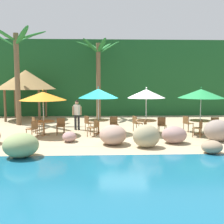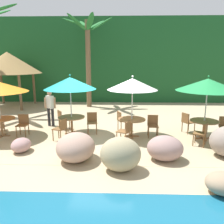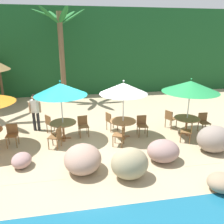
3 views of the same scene
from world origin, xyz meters
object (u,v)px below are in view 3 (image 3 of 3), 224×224
object	(u,v)px
chair_green_inland	(170,118)
umbrella_green	(191,86)
chair_white_inland	(110,120)
waiter_in_white	(35,110)
dining_table_green	(187,121)
chair_white_seaward	(142,124)
chair_teal_seaward	(83,124)
palm_tree_second	(61,41)
chair_teal_inland	(50,123)
chair_white_left	(121,134)
chair_orange_seaward	(12,133)
chair_teal_left	(57,136)
chair_green_left	(188,130)
dining_table_teal	(63,125)
chair_green_seaward	(203,121)
umbrella_white	(124,88)
umbrella_teal	(60,89)
dining_table_white	(123,123)

from	to	relation	value
chair_green_inland	umbrella_green	bearing A→B (deg)	-58.30
chair_white_inland	waiter_in_white	distance (m)	3.41
dining_table_green	chair_green_inland	bearing A→B (deg)	121.70
chair_white_seaward	chair_white_inland	size ratio (longest dim) A/B	1.00
chair_teal_seaward	dining_table_green	bearing A→B (deg)	-7.94
chair_white_seaward	palm_tree_second	xyz separation A→B (m)	(-3.38, 6.07, 3.33)
chair_white_seaward	umbrella_green	xyz separation A→B (m)	(1.96, -0.22, 1.62)
chair_teal_inland	chair_white_inland	world-z (taller)	same
chair_white_left	palm_tree_second	size ratio (longest dim) A/B	0.15
chair_white_left	chair_orange_seaward	bearing A→B (deg)	169.12
chair_teal_seaward	chair_teal_left	size ratio (longest dim) A/B	1.00
chair_green_left	palm_tree_second	distance (m)	9.29
dining_table_green	palm_tree_second	size ratio (longest dim) A/B	0.19
chair_green_inland	chair_teal_left	bearing A→B (deg)	-167.60
dining_table_teal	chair_green_seaward	size ratio (longest dim) A/B	1.26
umbrella_white	chair_green_seaward	xyz separation A→B (m)	(3.67, -0.10, -1.62)
chair_teal_inland	chair_green_seaward	distance (m)	6.79
chair_teal_inland	chair_white_seaward	world-z (taller)	same
chair_teal_seaward	chair_white_seaward	xyz separation A→B (m)	(2.51, -0.41, 0.00)
umbrella_teal	chair_teal_seaward	size ratio (longest dim) A/B	2.86
chair_teal_seaward	palm_tree_second	size ratio (longest dim) A/B	0.15
chair_green_inland	chair_teal_seaward	bearing A→B (deg)	-178.53
chair_green_inland	chair_white_left	bearing A→B (deg)	-152.65
chair_white_left	chair_green_seaward	bearing A→B (deg)	10.26
umbrella_white	dining_table_green	xyz separation A→B (m)	(2.82, -0.17, -1.51)
umbrella_teal	dining_table_green	size ratio (longest dim) A/B	2.26
chair_white_seaward	chair_green_inland	xyz separation A→B (m)	(1.51, 0.51, 0.00)
chair_white_seaward	chair_green_seaward	size ratio (longest dim) A/B	1.00
chair_white_left	chair_green_inland	bearing A→B (deg)	27.35
chair_teal_left	umbrella_white	distance (m)	3.21
umbrella_white	chair_green_left	world-z (taller)	umbrella_white
umbrella_teal	chair_teal_left	distance (m)	1.83
chair_teal_inland	chair_green_seaward	bearing A→B (deg)	-8.46
palm_tree_second	waiter_in_white	size ratio (longest dim) A/B	3.36
chair_teal_inland	chair_green_inland	bearing A→B (deg)	-3.67
umbrella_teal	umbrella_white	world-z (taller)	umbrella_teal
umbrella_green	dining_table_green	size ratio (longest dim) A/B	2.25
dining_table_green	chair_green_left	distance (m)	0.86
chair_white_inland	umbrella_green	world-z (taller)	umbrella_green
umbrella_teal	waiter_in_white	size ratio (longest dim) A/B	1.46
dining_table_green	umbrella_teal	bearing A→B (deg)	175.36
umbrella_teal	chair_white_seaward	xyz separation A→B (m)	(3.34, -0.21, -1.62)
chair_teal_left	chair_white_seaward	bearing A→B (deg)	9.70
chair_teal_inland	umbrella_white	size ratio (longest dim) A/B	0.35
chair_green_seaward	chair_green_left	xyz separation A→B (m)	(-1.18, -0.86, 0.00)
umbrella_white	umbrella_green	world-z (taller)	umbrella_green
umbrella_white	chair_white_inland	world-z (taller)	umbrella_white
chair_green_left	palm_tree_second	size ratio (longest dim) A/B	0.15
chair_white_inland	dining_table_white	bearing A→B (deg)	-61.56
chair_teal_inland	palm_tree_second	bearing A→B (deg)	84.32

